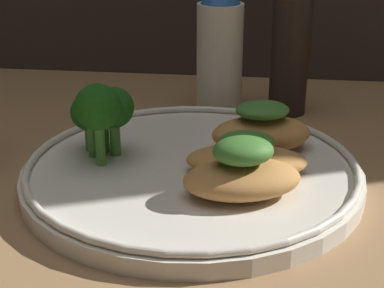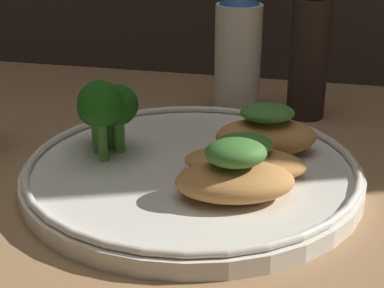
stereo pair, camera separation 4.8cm
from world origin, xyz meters
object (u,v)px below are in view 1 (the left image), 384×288
at_px(plate, 192,171).
at_px(sauce_bottle, 220,49).
at_px(broccoli_bunch, 100,110).
at_px(pepper_grinder, 290,51).

relative_size(plate, sauce_bottle, 1.96).
bearing_deg(broccoli_bunch, pepper_grinder, 46.99).
height_order(sauce_bottle, pepper_grinder, pepper_grinder).
bearing_deg(broccoli_bunch, plate, -7.95).
distance_m(broccoli_bunch, pepper_grinder, 0.23).
xyz_separation_m(broccoli_bunch, sauce_bottle, (0.09, 0.17, 0.01)).
bearing_deg(sauce_bottle, pepper_grinder, -0.00).
xyz_separation_m(broccoli_bunch, pepper_grinder, (0.16, 0.17, 0.01)).
relative_size(broccoli_bunch, sauce_bottle, 0.49).
distance_m(sauce_bottle, pepper_grinder, 0.07).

